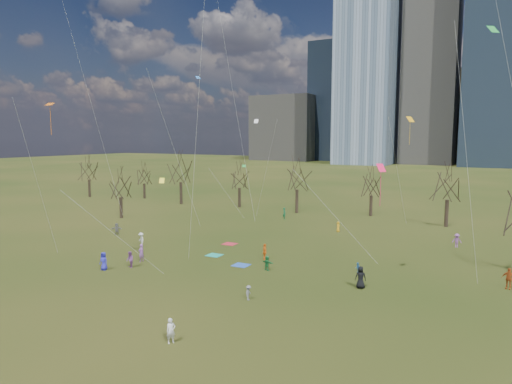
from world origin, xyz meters
The scene contains 22 objects.
ground centered at (0.00, 0.00, 0.00)m, with size 500.00×500.00×0.00m, color black.
downtown_skyline centered at (-2.43, 210.64, 39.01)m, with size 212.50×78.00×118.00m.
bare_tree_row centered at (-0.09, 37.22, 6.12)m, with size 113.04×29.80×9.50m.
blanket_teal centered at (-3.87, 9.43, 0.01)m, with size 1.60×1.50×0.03m, color teal.
blanket_navy centered at (0.72, 7.40, 0.01)m, with size 1.60×1.50×0.03m, color blue.
blanket_crimson centered at (-5.15, 14.80, 0.01)m, with size 1.60×1.50×0.03m, color #B32334.
person_0 centered at (-10.34, -0.38, 0.90)m, with size 0.88×0.57×1.79m, color #2929B1.
person_1 centered at (5.63, -9.96, 0.81)m, with size 0.59×0.39×1.62m, color white.
person_3 centered at (6.23, -0.94, 0.60)m, with size 0.78×0.45×1.21m, color slate.
person_4 centered at (2.03, 10.17, 0.90)m, with size 1.06×0.44×1.81m, color orange.
person_5 centered at (3.83, 7.11, 0.72)m, with size 1.34×0.43×1.45m, color #197137.
person_6 centered at (13.36, 6.14, 0.97)m, with size 0.95×0.62×1.94m, color black.
person_7 centered at (-9.23, 3.73, 0.93)m, with size 0.68×0.45×1.87m, color #9254A9.
person_8 centered at (11.92, 10.38, 0.52)m, with size 0.50×0.39×1.03m, color #2869B1.
person_9 centered at (-13.74, 8.69, 0.86)m, with size 1.11×0.64×1.72m, color silver.
person_10 centered at (24.62, 11.95, 0.92)m, with size 1.08×0.45×1.84m, color #A44317.
person_11 centered at (-21.13, 12.14, 0.80)m, with size 1.49×0.47×1.61m, color #5D5E62.
person_12 centered at (4.25, 28.07, 0.72)m, with size 0.70×0.46×1.44m, color gold.
person_13 centered at (-6.40, 33.58, 0.91)m, with size 0.67×0.44×1.83m, color #16663B.
person_14 centered at (-8.61, 1.41, 0.83)m, with size 0.80×0.63×1.65m, color #8C4C99.
person_15 centered at (19.44, 26.08, 0.82)m, with size 1.06×0.61×1.65m, color #8C4C99.
kites_airborne centered at (-1.00, 11.99, 13.14)m, with size 61.03×42.77×32.69m.
Camera 1 is at (23.37, -31.72, 12.97)m, focal length 32.00 mm.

